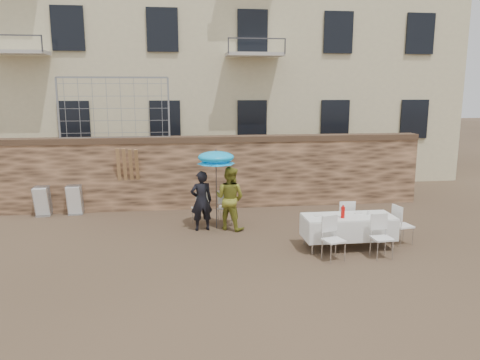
{
  "coord_description": "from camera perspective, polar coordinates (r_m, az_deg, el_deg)",
  "views": [
    {
      "loc": [
        -1.1,
        -9.35,
        3.71
      ],
      "look_at": [
        0.4,
        2.2,
        1.4
      ],
      "focal_mm": 35.0,
      "sensor_mm": 36.0,
      "label": 1
    }
  ],
  "objects": [
    {
      "name": "table_chair_front_right",
      "position": [
        10.81,
        16.93,
        -6.67
      ],
      "size": [
        0.51,
        0.51,
        0.96
      ],
      "primitive_type": null,
      "rotation": [
        0.0,
        0.0,
        0.06
      ],
      "color": "white",
      "rests_on": "ground"
    },
    {
      "name": "soda_bottle",
      "position": [
        10.96,
        12.43,
        -3.87
      ],
      "size": [
        0.09,
        0.09,
        0.26
      ],
      "primitive_type": "cylinder",
      "color": "red",
      "rests_on": "banquet_table"
    },
    {
      "name": "stone_wall",
      "position": [
        14.63,
        -2.97,
        0.92
      ],
      "size": [
        13.0,
        0.5,
        2.2
      ],
      "primitive_type": "cube",
      "color": "brown",
      "rests_on": "ground"
    },
    {
      "name": "table_chair_back",
      "position": [
        12.07,
        12.62,
        -4.58
      ],
      "size": [
        0.5,
        0.5,
        0.96
      ],
      "primitive_type": null,
      "rotation": [
        0.0,
        0.0,
        3.1
      ],
      "color": "white",
      "rests_on": "ground"
    },
    {
      "name": "table_chair_front_left",
      "position": [
        10.41,
        11.36,
        -7.08
      ],
      "size": [
        0.6,
        0.6,
        0.96
      ],
      "primitive_type": null,
      "rotation": [
        0.0,
        0.0,
        0.29
      ],
      "color": "white",
      "rests_on": "ground"
    },
    {
      "name": "man_suit",
      "position": [
        12.29,
        -4.72,
        -2.55
      ],
      "size": [
        0.63,
        0.47,
        1.59
      ],
      "primitive_type": "imported",
      "rotation": [
        0.0,
        0.0,
        3.3
      ],
      "color": "black",
      "rests_on": "ground"
    },
    {
      "name": "wood_planks",
      "position": [
        14.44,
        -13.27,
        0.1
      ],
      "size": [
        0.7,
        0.2,
        2.0
      ],
      "primitive_type": null,
      "color": "#A37749",
      "rests_on": "ground"
    },
    {
      "name": "chair_stack_left",
      "position": [
        14.95,
        -22.77,
        -2.23
      ],
      "size": [
        0.46,
        0.47,
        0.92
      ],
      "primitive_type": null,
      "color": "white",
      "rests_on": "ground"
    },
    {
      "name": "table_chair_side",
      "position": [
        11.92,
        19.22,
        -5.15
      ],
      "size": [
        0.56,
        0.56,
        0.96
      ],
      "primitive_type": null,
      "rotation": [
        0.0,
        0.0,
        1.74
      ],
      "color": "white",
      "rests_on": "ground"
    },
    {
      "name": "woman_dress",
      "position": [
        12.33,
        -1.24,
        -2.23
      ],
      "size": [
        1.04,
        0.99,
        1.68
      ],
      "primitive_type": "imported",
      "rotation": [
        0.0,
        0.0,
        2.54
      ],
      "color": "gold",
      "rests_on": "ground"
    },
    {
      "name": "chain_link_fence",
      "position": [
        14.49,
        -15.1,
        8.42
      ],
      "size": [
        3.2,
        0.06,
        1.8
      ],
      "primitive_type": null,
      "color": "gray",
      "rests_on": "stone_wall"
    },
    {
      "name": "ground",
      "position": [
        10.12,
        -0.65,
        -10.29
      ],
      "size": [
        80.0,
        80.0,
        0.0
      ],
      "primitive_type": "plane",
      "color": "brown",
      "rests_on": "ground"
    },
    {
      "name": "banquet_table",
      "position": [
        11.21,
        13.1,
        -4.49
      ],
      "size": [
        2.1,
        0.85,
        0.78
      ],
      "color": "white",
      "rests_on": "ground"
    },
    {
      "name": "couple_chair_right",
      "position": [
        12.95,
        -1.72,
        -3.23
      ],
      "size": [
        0.59,
        0.59,
        0.96
      ],
      "primitive_type": null,
      "rotation": [
        0.0,
        0.0,
        2.88
      ],
      "color": "white",
      "rests_on": "ground"
    },
    {
      "name": "couple_chair_left",
      "position": [
        12.9,
        -4.82,
        -3.32
      ],
      "size": [
        0.6,
        0.6,
        0.96
      ],
      "primitive_type": null,
      "rotation": [
        0.0,
        0.0,
        3.44
      ],
      "color": "white",
      "rests_on": "ground"
    },
    {
      "name": "chair_stack_right",
      "position": [
        14.74,
        -19.4,
        -2.17
      ],
      "size": [
        0.46,
        0.4,
        0.92
      ],
      "primitive_type": null,
      "color": "white",
      "rests_on": "ground"
    },
    {
      "name": "umbrella",
      "position": [
        12.2,
        -2.95,
        2.49
      ],
      "size": [
        0.99,
        0.99,
        1.98
      ],
      "color": "#3F3F44",
      "rests_on": "ground"
    }
  ]
}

